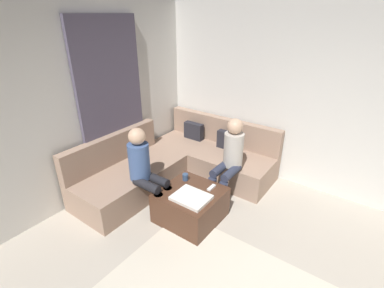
# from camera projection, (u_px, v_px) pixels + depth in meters

# --- Properties ---
(wall_back) EXTENTS (6.00, 0.12, 2.70)m
(wall_back) POSITION_uv_depth(u_px,v_px,m) (347.00, 107.00, 3.75)
(wall_back) COLOR silver
(wall_back) RESTS_ON ground_plane
(wall_left) EXTENTS (0.12, 6.00, 2.70)m
(wall_left) POSITION_uv_depth(u_px,v_px,m) (15.00, 125.00, 3.16)
(wall_left) COLOR silver
(wall_left) RESTS_ON ground_plane
(curtain_panel) EXTENTS (0.06, 1.10, 2.50)m
(curtain_panel) POSITION_uv_depth(u_px,v_px,m) (113.00, 107.00, 4.10)
(curtain_panel) COLOR #595166
(curtain_panel) RESTS_ON ground_plane
(sectional_couch) EXTENTS (2.10, 2.55, 0.87)m
(sectional_couch) POSITION_uv_depth(u_px,v_px,m) (179.00, 163.00, 4.53)
(sectional_couch) COLOR #9E7F6B
(sectional_couch) RESTS_ON ground_plane
(ottoman) EXTENTS (0.76, 0.76, 0.42)m
(ottoman) POSITION_uv_depth(u_px,v_px,m) (191.00, 205.00, 3.67)
(ottoman) COLOR #4C2D1E
(ottoman) RESTS_ON ground_plane
(folded_blanket) EXTENTS (0.44, 0.36, 0.04)m
(folded_blanket) POSITION_uv_depth(u_px,v_px,m) (191.00, 198.00, 3.43)
(folded_blanket) COLOR white
(folded_blanket) RESTS_ON ottoman
(coffee_mug) EXTENTS (0.08, 0.08, 0.10)m
(coffee_mug) POSITION_uv_depth(u_px,v_px,m) (185.00, 177.00, 3.81)
(coffee_mug) COLOR #334C72
(coffee_mug) RESTS_ON ottoman
(game_remote) EXTENTS (0.05, 0.15, 0.02)m
(game_remote) POSITION_uv_depth(u_px,v_px,m) (212.00, 188.00, 3.64)
(game_remote) COLOR white
(game_remote) RESTS_ON ottoman
(person_on_couch_back) EXTENTS (0.30, 0.60, 1.20)m
(person_on_couch_back) POSITION_uv_depth(u_px,v_px,m) (230.00, 157.00, 3.94)
(person_on_couch_back) COLOR #2D3347
(person_on_couch_back) RESTS_ON ground_plane
(person_on_couch_side) EXTENTS (0.60, 0.30, 1.20)m
(person_on_couch_side) POSITION_uv_depth(u_px,v_px,m) (145.00, 168.00, 3.65)
(person_on_couch_side) COLOR black
(person_on_couch_side) RESTS_ON ground_plane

